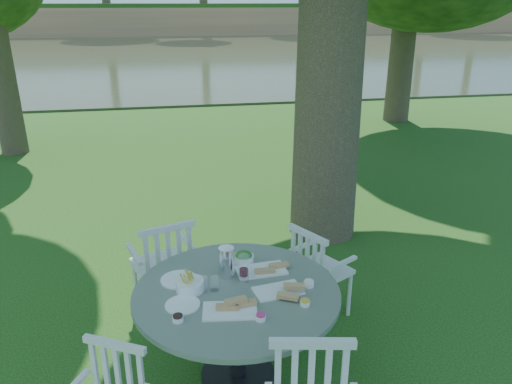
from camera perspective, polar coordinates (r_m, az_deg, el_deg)
ground at (r=5.31m, az=0.41°, el=-9.37°), size 140.00×140.00×0.00m
table at (r=3.68m, az=-2.21°, el=-12.93°), size 1.47×1.47×0.77m
chair_ne at (r=4.43m, az=6.76°, el=-8.44°), size 0.58×0.59×0.88m
chair_nw at (r=4.45m, az=-10.32°, el=-7.91°), size 0.59×0.57×0.95m
tableware at (r=3.66m, az=-3.64°, el=-9.77°), size 1.09×0.89×0.24m
river at (r=27.64m, az=-9.19°, el=15.16°), size 100.00×28.00×0.12m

